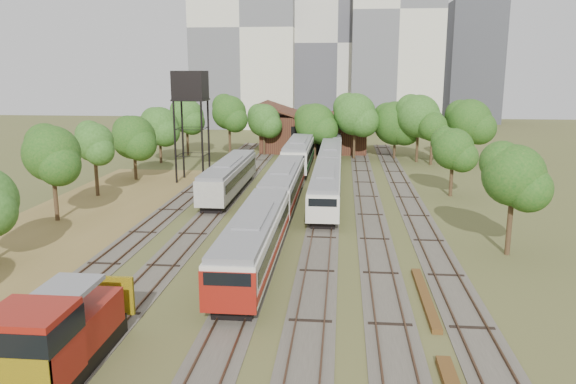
# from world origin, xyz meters

# --- Properties ---
(ground) EXTENTS (240.00, 240.00, 0.00)m
(ground) POSITION_xyz_m (0.00, 0.00, 0.00)
(ground) COLOR #475123
(ground) RESTS_ON ground
(dry_grass_patch) EXTENTS (14.00, 60.00, 0.04)m
(dry_grass_patch) POSITION_xyz_m (-18.00, 8.00, 0.02)
(dry_grass_patch) COLOR brown
(dry_grass_patch) RESTS_ON ground
(tracks) EXTENTS (24.60, 80.00, 0.19)m
(tracks) POSITION_xyz_m (-0.67, 25.00, 0.04)
(tracks) COLOR #4C473D
(tracks) RESTS_ON ground
(railcar_red_set) EXTENTS (2.84, 34.58, 3.51)m
(railcar_red_set) POSITION_xyz_m (-2.00, 12.05, 1.86)
(railcar_red_set) COLOR black
(railcar_red_set) RESTS_ON ground
(railcar_green_set) EXTENTS (2.68, 52.08, 3.31)m
(railcar_green_set) POSITION_xyz_m (2.00, 37.94, 1.75)
(railcar_green_set) COLOR black
(railcar_green_set) RESTS_ON ground
(railcar_rear) EXTENTS (3.06, 16.08, 3.79)m
(railcar_rear) POSITION_xyz_m (-2.00, 39.53, 2.00)
(railcar_rear) COLOR black
(railcar_rear) RESTS_ON ground
(shunter_locomotive) EXTENTS (2.95, 8.10, 3.86)m
(shunter_locomotive) POSITION_xyz_m (-8.00, -10.54, 1.88)
(shunter_locomotive) COLOR black
(shunter_locomotive) RESTS_ON ground
(old_grey_coach) EXTENTS (2.73, 18.00, 3.37)m
(old_grey_coach) POSITION_xyz_m (-8.00, 24.99, 1.84)
(old_grey_coach) COLOR black
(old_grey_coach) RESTS_ON ground
(water_tower) EXTENTS (3.59, 3.59, 12.40)m
(water_tower) POSITION_xyz_m (-13.56, 31.63, 10.46)
(water_tower) COLOR black
(water_tower) RESTS_ON ground
(rail_pile_far) EXTENTS (0.53, 8.53, 0.28)m
(rail_pile_far) POSITION_xyz_m (8.20, -0.64, 0.14)
(rail_pile_far) COLOR brown
(rail_pile_far) RESTS_ON ground
(maintenance_shed) EXTENTS (16.45, 11.55, 7.58)m
(maintenance_shed) POSITION_xyz_m (-1.00, 57.98, 2.91)
(maintenance_shed) COLOR #3B1C15
(maintenance_shed) RESTS_ON ground
(tree_band_left) EXTENTS (7.96, 58.37, 8.07)m
(tree_band_left) POSITION_xyz_m (-20.17, 18.43, 5.09)
(tree_band_left) COLOR #382616
(tree_band_left) RESTS_ON ground
(tree_band_far) EXTENTS (45.75, 9.78, 9.31)m
(tree_band_far) POSITION_xyz_m (4.34, 49.55, 5.69)
(tree_band_far) COLOR #382616
(tree_band_far) RESTS_ON ground
(tree_band_right) EXTENTS (4.91, 41.65, 7.67)m
(tree_band_right) POSITION_xyz_m (14.87, 25.16, 5.15)
(tree_band_right) COLOR #382616
(tree_band_right) RESTS_ON ground
(tower_left) EXTENTS (22.00, 16.00, 42.00)m
(tower_left) POSITION_xyz_m (-18.00, 95.00, 21.00)
(tower_left) COLOR beige
(tower_left) RESTS_ON ground
(tower_centre) EXTENTS (20.00, 18.00, 36.00)m
(tower_centre) POSITION_xyz_m (2.00, 100.00, 18.00)
(tower_centre) COLOR beige
(tower_centre) RESTS_ON ground
(tower_right) EXTENTS (18.00, 16.00, 48.00)m
(tower_right) POSITION_xyz_m (14.00, 92.00, 24.00)
(tower_right) COLOR beige
(tower_right) RESTS_ON ground
(tower_far_right) EXTENTS (12.00, 12.00, 28.00)m
(tower_far_right) POSITION_xyz_m (34.00, 110.00, 14.00)
(tower_far_right) COLOR #3C3D43
(tower_far_right) RESTS_ON ground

